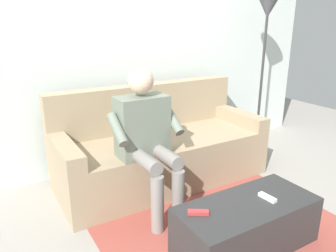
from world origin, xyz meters
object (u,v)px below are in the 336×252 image
at_px(couch, 160,149).
at_px(remote_white, 267,197).
at_px(person_solo_seated, 146,134).
at_px(remote_red, 198,212).
at_px(floor_lamp, 267,20).
at_px(coffee_table, 246,225).

bearing_deg(couch, remote_white, 96.93).
bearing_deg(remote_white, couch, 2.54).
distance_m(person_solo_seated, remote_red, 0.79).
bearing_deg(remote_red, couch, 104.88).
bearing_deg(couch, remote_red, 72.37).
height_order(person_solo_seated, remote_red, person_solo_seated).
xyz_separation_m(couch, person_solo_seated, (0.36, 0.42, 0.36)).
xyz_separation_m(person_solo_seated, remote_white, (-0.51, 0.83, -0.31)).
distance_m(couch, floor_lamp, 1.88).
distance_m(couch, person_solo_seated, 0.66).
bearing_deg(remote_red, remote_white, 22.22).
bearing_deg(floor_lamp, remote_red, 34.97).
bearing_deg(floor_lamp, person_solo_seated, 16.31).
distance_m(couch, remote_white, 1.26).
bearing_deg(person_solo_seated, couch, -130.18).
height_order(coffee_table, person_solo_seated, person_solo_seated).
xyz_separation_m(person_solo_seated, floor_lamp, (-1.78, -0.52, 0.86)).
bearing_deg(coffee_table, person_solo_seated, -65.92).
bearing_deg(remote_white, coffee_table, 75.16).
bearing_deg(person_solo_seated, remote_white, 121.61).
xyz_separation_m(couch, remote_white, (-0.15, 1.25, 0.05)).
distance_m(remote_red, remote_white, 0.53).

